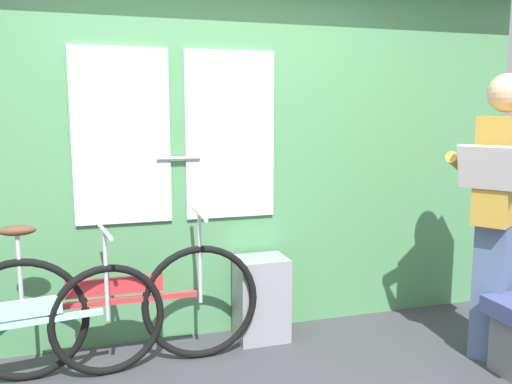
{
  "coord_description": "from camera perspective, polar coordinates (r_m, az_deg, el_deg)",
  "views": [
    {
      "loc": [
        -0.72,
        -2.26,
        1.52
      ],
      "look_at": [
        0.21,
        0.77,
        1.04
      ],
      "focal_mm": 37.26,
      "sensor_mm": 36.0,
      "label": 1
    }
  ],
  "objects": [
    {
      "name": "train_door_wall",
      "position": [
        3.55,
        -5.4,
        4.18
      ],
      "size": [
        4.7,
        0.28,
        2.4
      ],
      "color": "#4C8C56",
      "rests_on": "ground_plane"
    },
    {
      "name": "trash_bin_by_wall",
      "position": [
        3.64,
        0.57,
        -11.33
      ],
      "size": [
        0.33,
        0.28,
        0.56
      ],
      "primitive_type": "cube",
      "color": "gray",
      "rests_on": "ground_plane"
    },
    {
      "name": "bicycle_leaning_behind",
      "position": [
        3.22,
        -25.6,
        -13.47
      ],
      "size": [
        1.73,
        0.45,
        0.87
      ],
      "rotation": [
        0.0,
        0.0,
        0.15
      ],
      "color": "black",
      "rests_on": "ground_plane"
    },
    {
      "name": "passenger_reading_newspaper",
      "position": [
        3.57,
        24.63,
        -1.77
      ],
      "size": [
        0.64,
        0.59,
        1.75
      ],
      "rotation": [
        0.0,
        0.0,
        3.74
      ],
      "color": "slate",
      "rests_on": "ground_plane"
    },
    {
      "name": "bicycle_near_door",
      "position": [
        3.3,
        -14.97,
        -11.87
      ],
      "size": [
        1.73,
        0.44,
        0.93
      ],
      "rotation": [
        0.0,
        0.0,
        -0.01
      ],
      "color": "black",
      "rests_on": "ground_plane"
    }
  ]
}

